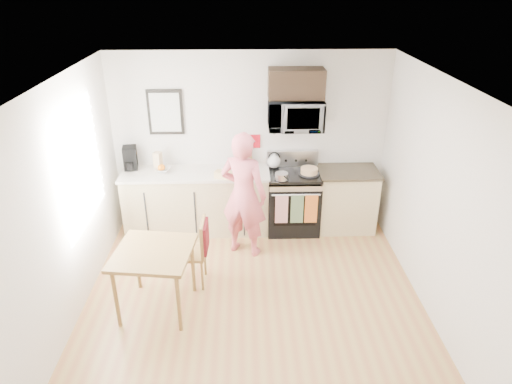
{
  "coord_description": "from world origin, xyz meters",
  "views": [
    {
      "loc": [
        -0.09,
        -4.07,
        3.56
      ],
      "look_at": [
        0.05,
        1.0,
        1.09
      ],
      "focal_mm": 32.0,
      "sensor_mm": 36.0,
      "label": 1
    }
  ],
  "objects_px": {
    "microwave": "(295,114)",
    "person": "(244,195)",
    "dining_table": "(154,258)",
    "cake": "(309,171)",
    "range": "(293,203)",
    "chair": "(200,244)"
  },
  "relations": [
    {
      "from": "microwave",
      "to": "person",
      "type": "relative_size",
      "value": 0.43
    },
    {
      "from": "dining_table",
      "to": "cake",
      "type": "distance_m",
      "value": 2.61
    },
    {
      "from": "microwave",
      "to": "cake",
      "type": "relative_size",
      "value": 2.54
    },
    {
      "from": "range",
      "to": "dining_table",
      "type": "height_order",
      "value": "range"
    },
    {
      "from": "chair",
      "to": "cake",
      "type": "distance_m",
      "value": 1.98
    },
    {
      "from": "person",
      "to": "cake",
      "type": "xyz_separation_m",
      "value": [
        0.94,
        0.55,
        0.1
      ]
    },
    {
      "from": "range",
      "to": "dining_table",
      "type": "distance_m",
      "value": 2.51
    },
    {
      "from": "person",
      "to": "cake",
      "type": "relative_size",
      "value": 5.87
    },
    {
      "from": "range",
      "to": "chair",
      "type": "relative_size",
      "value": 1.32
    },
    {
      "from": "range",
      "to": "microwave",
      "type": "distance_m",
      "value": 1.33
    },
    {
      "from": "range",
      "to": "cake",
      "type": "height_order",
      "value": "range"
    },
    {
      "from": "chair",
      "to": "dining_table",
      "type": "bearing_deg",
      "value": -132.33
    },
    {
      "from": "microwave",
      "to": "chair",
      "type": "xyz_separation_m",
      "value": [
        -1.28,
        -1.42,
        -1.19
      ]
    },
    {
      "from": "chair",
      "to": "cake",
      "type": "relative_size",
      "value": 2.95
    },
    {
      "from": "microwave",
      "to": "dining_table",
      "type": "bearing_deg",
      "value": -132.58
    },
    {
      "from": "range",
      "to": "dining_table",
      "type": "relative_size",
      "value": 1.39
    },
    {
      "from": "person",
      "to": "microwave",
      "type": "bearing_deg",
      "value": -112.93
    },
    {
      "from": "cake",
      "to": "range",
      "type": "bearing_deg",
      "value": 161.33
    },
    {
      "from": "chair",
      "to": "cake",
      "type": "xyz_separation_m",
      "value": [
        1.49,
        1.25,
        0.4
      ]
    },
    {
      "from": "dining_table",
      "to": "chair",
      "type": "bearing_deg",
      "value": 45.57
    },
    {
      "from": "range",
      "to": "cake",
      "type": "distance_m",
      "value": 0.58
    },
    {
      "from": "range",
      "to": "person",
      "type": "relative_size",
      "value": 0.66
    }
  ]
}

